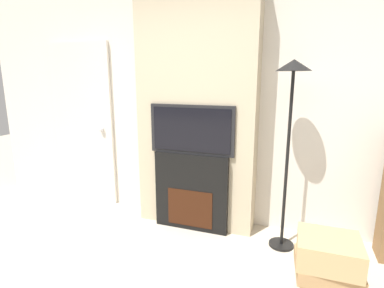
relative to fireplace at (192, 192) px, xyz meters
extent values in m
cube|color=silver|center=(0.00, 0.33, 0.93)|extent=(6.00, 0.06, 2.70)
cube|color=#BCAD8E|center=(0.00, 0.15, 0.93)|extent=(1.30, 0.30, 2.70)
cube|color=black|center=(0.00, 0.00, 0.00)|extent=(0.82, 0.14, 0.86)
cube|color=#33160A|center=(0.00, -0.07, -0.17)|extent=(0.51, 0.01, 0.41)
cube|color=black|center=(0.00, 0.00, 0.69)|extent=(0.92, 0.06, 0.52)
cube|color=black|center=(0.00, -0.03, 0.69)|extent=(0.85, 0.01, 0.46)
cylinder|color=black|center=(0.97, -0.06, -0.41)|extent=(0.24, 0.24, 0.03)
cylinder|color=black|center=(0.97, -0.06, 0.44)|extent=(0.03, 0.03, 1.68)
cone|color=black|center=(0.97, -0.06, 1.33)|extent=(0.31, 0.31, 0.10)
cube|color=tan|center=(1.37, -0.65, -0.34)|extent=(0.44, 0.38, 0.16)
cube|color=tan|center=(1.33, -0.63, -0.21)|extent=(0.49, 0.46, 0.11)
cube|color=tan|center=(1.33, -0.65, -0.06)|extent=(0.45, 0.41, 0.20)
cube|color=silver|center=(-1.62, 0.28, 0.62)|extent=(0.89, 0.04, 2.08)
sphere|color=silver|center=(-1.31, 0.24, 0.57)|extent=(0.06, 0.06, 0.06)
camera|label=1|loc=(1.04, -2.91, 1.22)|focal=28.00mm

